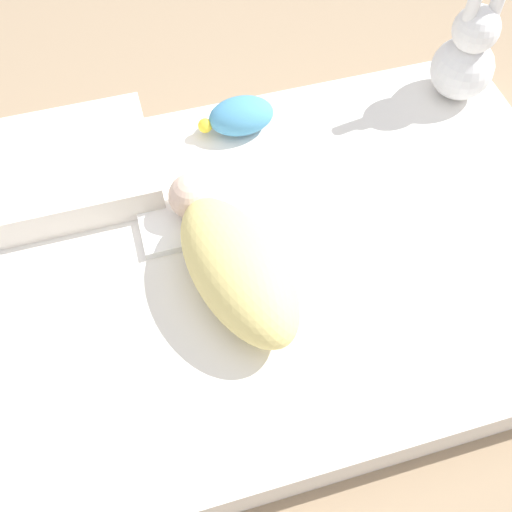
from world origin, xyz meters
TOP-DOWN VIEW (x-y plane):
  - ground_plane at (0.00, 0.00)m, footprint 12.00×12.00m
  - bed_mattress at (0.00, 0.00)m, footprint 1.47×0.97m
  - burp_cloth at (0.18, -0.13)m, footprint 0.19×0.16m
  - swaddled_baby at (0.10, 0.05)m, footprint 0.27×0.48m
  - pillow at (0.39, -0.33)m, footprint 0.38×0.33m
  - bunny_plush at (-0.62, -0.35)m, footprint 0.16×0.16m
  - turtle_plush at (-0.03, -0.38)m, footprint 0.20×0.11m

SIDE VIEW (x-z plane):
  - ground_plane at x=0.00m, z-range 0.00..0.00m
  - bed_mattress at x=0.00m, z-range 0.00..0.12m
  - burp_cloth at x=0.18m, z-range 0.12..0.14m
  - pillow at x=0.39m, z-range 0.12..0.21m
  - turtle_plush at x=-0.03m, z-range 0.12..0.21m
  - swaddled_baby at x=0.10m, z-range 0.12..0.27m
  - bunny_plush at x=-0.62m, z-range 0.08..0.40m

